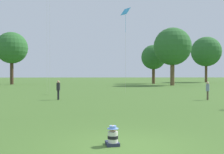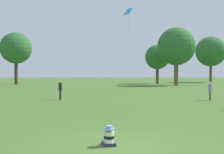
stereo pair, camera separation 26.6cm
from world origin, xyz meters
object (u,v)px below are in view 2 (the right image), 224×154
Objects in this scene: distant_tree_0 at (211,52)px; distant_tree_1 at (157,57)px; kite_0 at (128,14)px; distant_tree_2 at (176,47)px; person_standing_2 at (60,88)px; distant_tree_3 at (16,48)px; seated_toddler at (109,137)px; person_standing_0 at (210,89)px.

distant_tree_0 reaches higher than distant_tree_1.
kite_0 is at bearing -108.42° from distant_tree_1.
person_standing_2 is at bearing -122.85° from distant_tree_2.
kite_0 reaches higher than distant_tree_1.
distant_tree_3 is (-32.00, 5.91, 0.18)m from distant_tree_2.
distant_tree_2 reaches higher than distant_tree_3.
distant_tree_0 is at bearing 154.85° from kite_0.
kite_0 is 1.15× the size of distant_tree_1.
distant_tree_2 reaches higher than person_standing_2.
seated_toddler is 0.06× the size of distant_tree_3.
distant_tree_1 is 0.80× the size of distant_tree_3.
person_standing_2 is at bearing -28.11° from kite_0.
person_standing_2 is at bearing 97.01° from seated_toddler.
distant_tree_0 is at bearing 51.50° from distant_tree_2.
kite_0 is 28.60m from distant_tree_1.
person_standing_2 is 0.16× the size of kite_0.
distant_tree_1 is at bearing 102.02° from distant_tree_2.
seated_toddler is at bearing -108.14° from distant_tree_2.
distant_tree_2 is at bearing -77.98° from distant_tree_1.
seated_toddler is 51.44m from distant_tree_1.
person_standing_2 is 0.19× the size of distant_tree_1.
kite_0 is 0.92× the size of distant_tree_3.
distant_tree_1 is (-15.56, -8.67, -2.05)m from distant_tree_0.
person_standing_2 is 0.15× the size of distant_tree_3.
person_standing_0 is 0.14× the size of distant_tree_2.
distant_tree_2 is (17.37, 26.89, 6.38)m from person_standing_2.
distant_tree_2 is at bearing -10.47° from distant_tree_3.
distant_tree_0 reaches higher than person_standing_2.
distant_tree_2 is at bearing 126.76° from person_standing_2.
person_standing_0 is 43.72m from distant_tree_3.
person_standing_0 is at bearing 49.18° from seated_toddler.
person_standing_2 is 0.15× the size of distant_tree_2.
kite_0 reaches higher than seated_toddler.
distant_tree_3 is (-18.51, 47.11, 7.27)m from seated_toddler.
distant_tree_2 reaches higher than kite_0.
distant_tree_1 is 8.91m from distant_tree_2.
distant_tree_2 is at bearing 158.92° from kite_0.
seated_toddler is 24.71m from kite_0.
kite_0 is 32.27m from distant_tree_3.
kite_0 reaches higher than person_standing_2.
distant_tree_0 is 17.93m from distant_tree_1.
distant_tree_2 is 1.01× the size of distant_tree_3.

